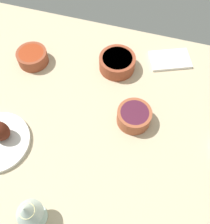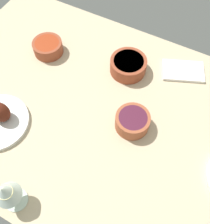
{
  "view_description": "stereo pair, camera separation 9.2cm",
  "coord_description": "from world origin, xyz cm",
  "px_view_note": "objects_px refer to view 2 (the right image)",
  "views": [
    {
      "loc": [
        -12.84,
        44.04,
        86.32
      ],
      "look_at": [
        0.0,
        0.0,
        6.0
      ],
      "focal_mm": 41.8,
      "sensor_mm": 36.0,
      "label": 1
    },
    {
      "loc": [
        -21.41,
        40.58,
        86.32
      ],
      "look_at": [
        0.0,
        0.0,
        6.0
      ],
      "focal_mm": 41.8,
      "sensor_mm": 36.0,
      "label": 2
    }
  ],
  "objects_px": {
    "folded_napkin": "(183,71)",
    "wine_glass": "(6,193)",
    "bowl_potatoes": "(128,65)",
    "bowl_onions": "(132,121)",
    "bowl_sauce": "(48,47)"
  },
  "relations": [
    {
      "from": "bowl_sauce",
      "to": "folded_napkin",
      "type": "xyz_separation_m",
      "value": [
        -0.53,
        -0.16,
        -0.02
      ]
    },
    {
      "from": "bowl_potatoes",
      "to": "wine_glass",
      "type": "relative_size",
      "value": 1.02
    },
    {
      "from": "bowl_sauce",
      "to": "bowl_onions",
      "type": "xyz_separation_m",
      "value": [
        -0.45,
        0.15,
        0.0
      ]
    },
    {
      "from": "bowl_sauce",
      "to": "folded_napkin",
      "type": "bearing_deg",
      "value": -163.29
    },
    {
      "from": "bowl_onions",
      "to": "wine_glass",
      "type": "xyz_separation_m",
      "value": [
        0.2,
        0.4,
        0.07
      ]
    },
    {
      "from": "folded_napkin",
      "to": "wine_glass",
      "type": "bearing_deg",
      "value": 68.3
    },
    {
      "from": "bowl_sauce",
      "to": "bowl_onions",
      "type": "bearing_deg",
      "value": 161.32
    },
    {
      "from": "bowl_potatoes",
      "to": "bowl_onions",
      "type": "height_order",
      "value": "same"
    },
    {
      "from": "bowl_sauce",
      "to": "bowl_onions",
      "type": "relative_size",
      "value": 1.01
    },
    {
      "from": "folded_napkin",
      "to": "bowl_potatoes",
      "type": "bearing_deg",
      "value": 25.79
    },
    {
      "from": "wine_glass",
      "to": "folded_napkin",
      "type": "distance_m",
      "value": 0.77
    },
    {
      "from": "bowl_potatoes",
      "to": "folded_napkin",
      "type": "relative_size",
      "value": 0.88
    },
    {
      "from": "bowl_potatoes",
      "to": "folded_napkin",
      "type": "height_order",
      "value": "bowl_potatoes"
    },
    {
      "from": "bowl_onions",
      "to": "wine_glass",
      "type": "bearing_deg",
      "value": 62.95
    },
    {
      "from": "bowl_sauce",
      "to": "folded_napkin",
      "type": "relative_size",
      "value": 0.75
    }
  ]
}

